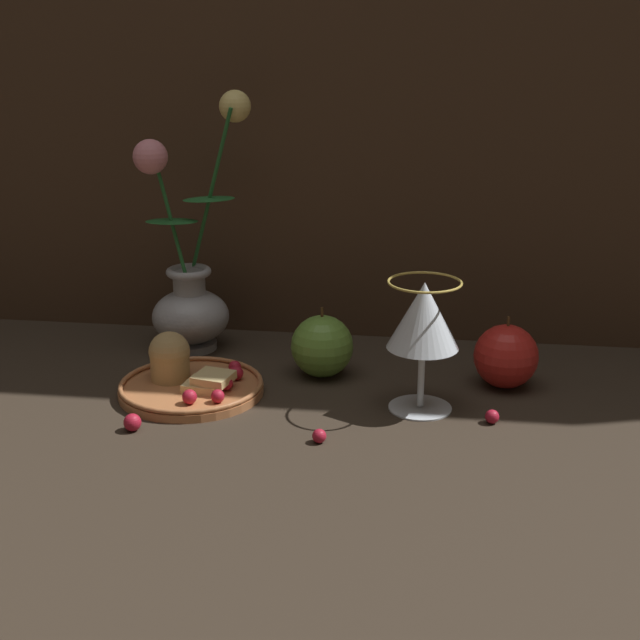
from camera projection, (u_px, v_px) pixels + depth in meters
ground_plane at (287, 401)px, 1.06m from camera, size 2.40×2.40×0.00m
vase at (190, 287)px, 1.21m from camera, size 0.15×0.11×0.35m
plate_with_pastries at (187, 378)px, 1.09m from camera, size 0.18×0.18×0.07m
wine_glass at (423, 321)px, 1.01m from camera, size 0.08×0.08×0.16m
apple_beside_vase at (322, 346)px, 1.13m from camera, size 0.08×0.08×0.09m
apple_near_glass at (506, 356)px, 1.09m from camera, size 0.08×0.08×0.09m
berry_near_plate at (319, 436)px, 0.96m from camera, size 0.02×0.02×0.02m
berry_front_center at (492, 417)px, 1.00m from camera, size 0.02×0.02×0.02m
berry_by_glass_stem at (132, 422)px, 0.98m from camera, size 0.02×0.02×0.02m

